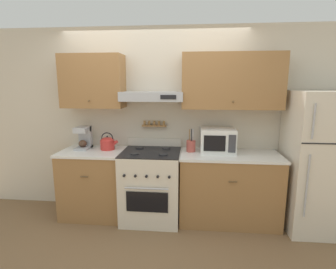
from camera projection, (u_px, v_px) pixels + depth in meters
ground_plane at (148, 229)px, 3.29m from camera, size 16.00×16.00×0.00m
wall_back at (161, 109)px, 3.60m from camera, size 5.20×0.46×2.55m
counter_left at (94, 183)px, 3.60m from camera, size 0.84×0.65×0.91m
counter_right at (229, 187)px, 3.43m from camera, size 1.28×0.65×0.91m
stove_range at (151, 185)px, 3.49m from camera, size 0.75×0.71×1.04m
refrigerator at (322, 162)px, 3.19m from camera, size 0.81×0.75×1.71m
tea_kettle at (108, 143)px, 3.56m from camera, size 0.25×0.19×0.24m
coffee_maker at (84, 137)px, 3.61m from camera, size 0.17×0.26×0.31m
microwave at (218, 140)px, 3.42m from camera, size 0.45×0.38×0.31m
utensil_crock at (191, 146)px, 3.45m from camera, size 0.12×0.12×0.30m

